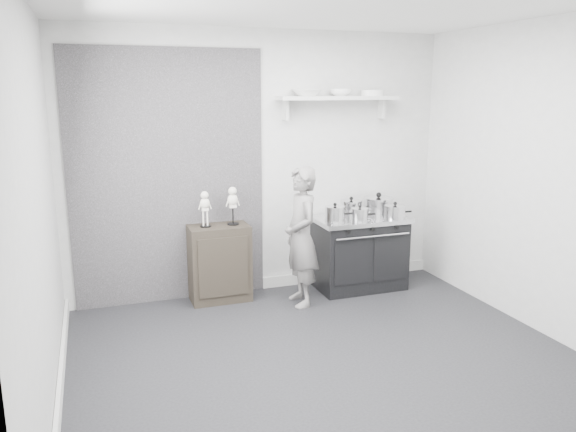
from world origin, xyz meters
name	(u,v)px	position (x,y,z in m)	size (l,w,h in m)	color
ground	(328,361)	(0.00, 0.00, 0.00)	(4.00, 4.00, 0.00)	black
room_shell	(313,153)	(-0.09, 0.15, 1.64)	(4.02, 3.62, 2.71)	#B4B4B1
wall_shelf	(338,99)	(0.80, 1.68, 2.01)	(1.30, 0.26, 0.24)	silver
stove	(359,252)	(1.00, 1.48, 0.39)	(0.98, 0.61, 0.78)	black
side_cabinet	(220,263)	(-0.51, 1.61, 0.39)	(0.60, 0.35, 0.78)	black
child	(301,237)	(0.23, 1.24, 0.69)	(0.51, 0.33, 1.38)	slate
pot_front_left	(335,214)	(0.65, 1.36, 0.87)	(0.29, 0.21, 0.20)	silver
pot_back_left	(351,208)	(0.94, 1.58, 0.87)	(0.32, 0.23, 0.21)	silver
pot_back_right	(378,205)	(1.27, 1.58, 0.87)	(0.41, 0.33, 0.23)	silver
pot_front_right	(395,212)	(1.30, 1.29, 0.86)	(0.31, 0.22, 0.18)	silver
pot_front_center	(360,214)	(0.91, 1.33, 0.85)	(0.27, 0.18, 0.16)	silver
skeleton_full	(205,206)	(-0.64, 1.61, 0.98)	(0.11, 0.07, 0.41)	silver
skeleton_torso	(233,203)	(-0.36, 1.61, 1.00)	(0.12, 0.08, 0.44)	silver
bowl_large	(307,92)	(0.45, 1.67, 2.08)	(0.29, 0.29, 0.07)	white
bowl_small	(341,92)	(0.83, 1.67, 2.08)	(0.23, 0.23, 0.07)	white
plate_stack	(372,93)	(1.19, 1.67, 2.07)	(0.24, 0.24, 0.06)	silver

